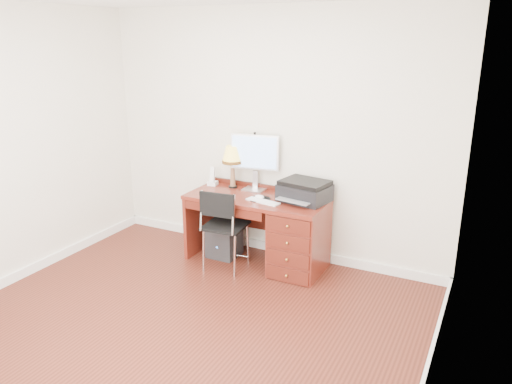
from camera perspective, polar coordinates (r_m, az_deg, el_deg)
The scene contains 12 objects.
ground at distance 4.51m, azimuth -8.16°, elevation -14.65°, with size 4.00×4.00×0.00m, color #3D150D.
room_shell at distance 4.95m, azimuth -3.97°, elevation -10.79°, with size 4.00×4.00×4.00m.
desk at distance 5.28m, azimuth 3.25°, elevation -4.52°, with size 1.50×0.67×0.75m.
monitor at distance 5.45m, azimuth -0.10°, elevation 4.21°, with size 0.54×0.21×0.62m.
keyboard at distance 5.13m, azimuth 0.80°, elevation -1.08°, with size 0.37×0.11×0.01m, color white.
mouse_pad at distance 5.22m, azimuth 0.40°, elevation -0.69°, with size 0.23×0.23×0.05m.
printer at distance 5.17m, azimuth 5.59°, elevation 0.13°, with size 0.54×0.46×0.22m.
leg_lamp at distance 5.54m, azimuth -2.71°, elevation 4.01°, with size 0.23×0.23×0.48m.
phone at distance 5.72m, azimuth -4.98°, elevation 1.40°, with size 0.11×0.11×0.21m.
pen_cup at distance 5.24m, azimuth 4.54°, elevation -0.19°, with size 0.09×0.09×0.11m, color black.
chair at distance 5.21m, azimuth -3.89°, elevation -3.38°, with size 0.46×0.46×0.89m.
equipment_box at distance 5.65m, azimuth -3.65°, elevation -5.50°, with size 0.32×0.32×0.37m, color black.
Camera 1 is at (2.26, -3.10, 2.38)m, focal length 35.00 mm.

